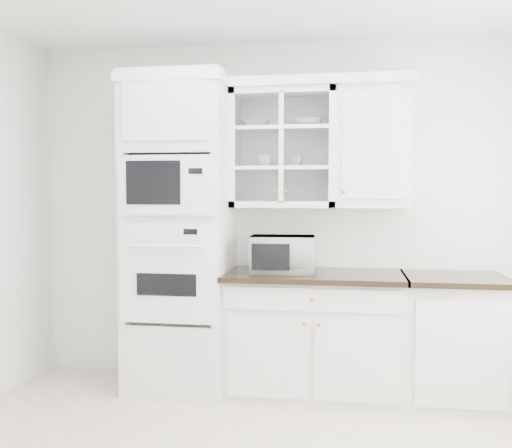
# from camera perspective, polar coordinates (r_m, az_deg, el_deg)

# --- Properties ---
(room_shell) EXTENTS (4.00, 3.50, 2.70)m
(room_shell) POSITION_cam_1_polar(r_m,az_deg,el_deg) (3.27, 0.02, 7.77)
(room_shell) COLOR white
(room_shell) RESTS_ON ground
(oven_column) EXTENTS (0.76, 0.68, 2.40)m
(oven_column) POSITION_cam_1_polar(r_m,az_deg,el_deg) (4.41, -7.61, -0.95)
(oven_column) COLOR silver
(oven_column) RESTS_ON ground
(base_cabinet_run) EXTENTS (1.32, 0.67, 0.92)m
(base_cabinet_run) POSITION_cam_1_polar(r_m,az_deg,el_deg) (4.38, 5.85, -10.76)
(base_cabinet_run) COLOR silver
(base_cabinet_run) RESTS_ON ground
(extra_base_cabinet) EXTENTS (0.72, 0.67, 0.92)m
(extra_base_cabinet) POSITION_cam_1_polar(r_m,az_deg,el_deg) (4.44, 19.08, -10.72)
(extra_base_cabinet) COLOR silver
(extra_base_cabinet) RESTS_ON ground
(upper_cabinet_glass) EXTENTS (0.80, 0.33, 0.90)m
(upper_cabinet_glass) POSITION_cam_1_polar(r_m,az_deg,el_deg) (4.42, 2.79, 7.53)
(upper_cabinet_glass) COLOR silver
(upper_cabinet_glass) RESTS_ON room_shell
(upper_cabinet_solid) EXTENTS (0.55, 0.33, 0.90)m
(upper_cabinet_solid) POSITION_cam_1_polar(r_m,az_deg,el_deg) (4.39, 11.65, 7.48)
(upper_cabinet_solid) COLOR silver
(upper_cabinet_solid) RESTS_ON room_shell
(crown_molding) EXTENTS (2.14, 0.38, 0.07)m
(crown_molding) POSITION_cam_1_polar(r_m,az_deg,el_deg) (4.47, 1.39, 13.76)
(crown_molding) COLOR white
(crown_molding) RESTS_ON room_shell
(countertop_microwave) EXTENTS (0.49, 0.41, 0.27)m
(countertop_microwave) POSITION_cam_1_polar(r_m,az_deg,el_deg) (4.25, 2.69, -3.02)
(countertop_microwave) COLOR white
(countertop_microwave) RESTS_ON base_cabinet_run
(bowl_a) EXTENTS (0.24, 0.24, 0.05)m
(bowl_a) POSITION_cam_1_polar(r_m,az_deg,el_deg) (4.45, -0.06, 9.92)
(bowl_a) COLOR white
(bowl_a) RESTS_ON upper_cabinet_glass
(bowl_b) EXTENTS (0.26, 0.26, 0.07)m
(bowl_b) POSITION_cam_1_polar(r_m,az_deg,el_deg) (4.43, 5.25, 10.01)
(bowl_b) COLOR white
(bowl_b) RESTS_ON upper_cabinet_glass
(cup_a) EXTENTS (0.13, 0.13, 0.10)m
(cup_a) POSITION_cam_1_polar(r_m,az_deg,el_deg) (4.44, 0.87, 6.31)
(cup_a) COLOR white
(cup_a) RESTS_ON upper_cabinet_glass
(cup_b) EXTENTS (0.10, 0.10, 0.08)m
(cup_b) POSITION_cam_1_polar(r_m,az_deg,el_deg) (4.41, 4.06, 6.25)
(cup_b) COLOR white
(cup_b) RESTS_ON upper_cabinet_glass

